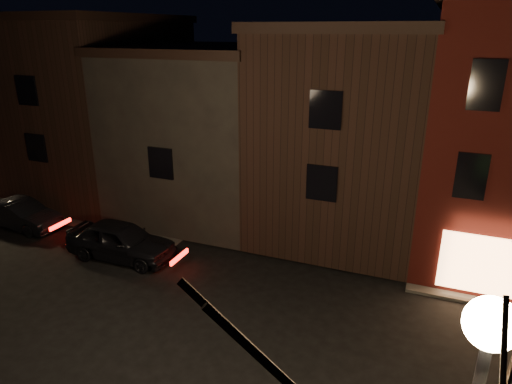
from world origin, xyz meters
TOP-DOWN VIEW (x-y plane):
  - ground at (0.00, 0.00)m, footprint 120.00×120.00m
  - sidewalk_far_left at (-20.00, 20.00)m, footprint 30.00×30.00m
  - corner_building at (8.00, 9.47)m, footprint 6.50×8.50m
  - row_building_a at (1.50, 10.50)m, footprint 7.30×10.30m
  - row_building_b at (-5.75, 10.50)m, footprint 7.80×10.30m
  - row_building_c at (-13.00, 10.50)m, footprint 7.30×10.30m
  - parked_car_a at (-6.52, 3.24)m, footprint 4.82×2.03m
  - parked_car_b at (-13.05, 3.93)m, footprint 4.36×1.70m

SIDE VIEW (x-z plane):
  - ground at x=0.00m, z-range 0.00..0.00m
  - sidewalk_far_left at x=-20.00m, z-range 0.00..0.12m
  - parked_car_b at x=-13.05m, z-range 0.00..1.42m
  - parked_car_a at x=-6.52m, z-range 0.00..1.63m
  - row_building_b at x=-5.75m, z-range 0.13..8.53m
  - row_building_a at x=1.50m, z-range 0.13..9.53m
  - row_building_c at x=-13.00m, z-range 0.13..10.03m
  - corner_building at x=8.00m, z-range 0.15..10.65m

